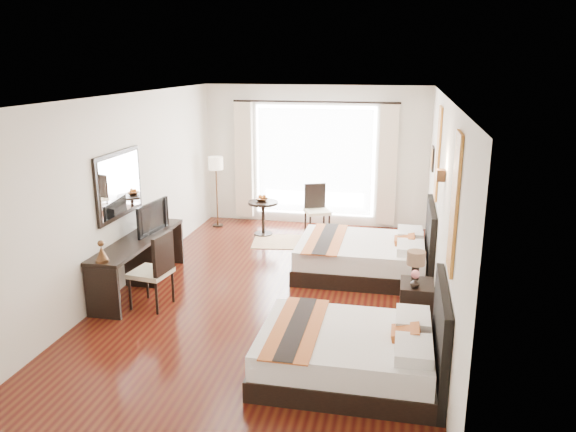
% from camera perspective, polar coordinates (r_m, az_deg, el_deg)
% --- Properties ---
extents(floor, '(4.50, 7.50, 0.01)m').
position_cam_1_polar(floor, '(8.20, -1.49, -7.93)').
color(floor, '#380D0A').
rests_on(floor, ground).
extents(ceiling, '(4.50, 7.50, 0.02)m').
position_cam_1_polar(ceiling, '(7.53, -1.64, 11.97)').
color(ceiling, white).
rests_on(ceiling, wall_headboard).
extents(wall_headboard, '(0.01, 7.50, 2.80)m').
position_cam_1_polar(wall_headboard, '(7.57, 15.23, 0.77)').
color(wall_headboard, silver).
rests_on(wall_headboard, floor).
extents(wall_desk, '(0.01, 7.50, 2.80)m').
position_cam_1_polar(wall_desk, '(8.53, -16.42, 2.31)').
color(wall_desk, silver).
rests_on(wall_desk, floor).
extents(wall_window, '(4.50, 0.01, 2.80)m').
position_cam_1_polar(wall_window, '(11.35, 2.76, 6.10)').
color(wall_window, silver).
rests_on(wall_window, floor).
extents(wall_entry, '(4.50, 0.01, 2.80)m').
position_cam_1_polar(wall_entry, '(4.38, -12.92, -9.98)').
color(wall_entry, silver).
rests_on(wall_entry, floor).
extents(window_glass, '(2.40, 0.02, 2.20)m').
position_cam_1_polar(window_glass, '(11.35, 2.74, 5.59)').
color(window_glass, white).
rests_on(window_glass, wall_window).
extents(sheer_curtain, '(2.30, 0.02, 2.10)m').
position_cam_1_polar(sheer_curtain, '(11.30, 2.70, 5.54)').
color(sheer_curtain, white).
rests_on(sheer_curtain, wall_window).
extents(drape_left, '(0.35, 0.14, 2.35)m').
position_cam_1_polar(drape_left, '(11.57, -4.48, 5.65)').
color(drape_left, beige).
rests_on(drape_left, floor).
extents(drape_right, '(0.35, 0.14, 2.35)m').
position_cam_1_polar(drape_right, '(11.13, 10.08, 5.06)').
color(drape_right, beige).
rests_on(drape_right, floor).
extents(art_panel_near, '(0.03, 0.50, 1.35)m').
position_cam_1_polar(art_panel_near, '(5.54, 16.55, 1.23)').
color(art_panel_near, maroon).
rests_on(art_panel_near, wall_headboard).
extents(art_panel_far, '(0.03, 0.50, 1.35)m').
position_cam_1_polar(art_panel_far, '(8.50, 15.00, 6.16)').
color(art_panel_far, maroon).
rests_on(art_panel_far, wall_headboard).
extents(wall_sconce, '(0.10, 0.14, 0.14)m').
position_cam_1_polar(wall_sconce, '(7.04, 15.27, 4.02)').
color(wall_sconce, '#492E1A').
rests_on(wall_sconce, wall_headboard).
extents(mirror_frame, '(0.04, 1.25, 0.95)m').
position_cam_1_polar(mirror_frame, '(8.36, -16.81, 3.08)').
color(mirror_frame, black).
rests_on(mirror_frame, wall_desk).
extents(mirror_glass, '(0.01, 1.12, 0.82)m').
position_cam_1_polar(mirror_glass, '(8.35, -16.66, 3.07)').
color(mirror_glass, white).
rests_on(mirror_glass, mirror_frame).
extents(bed_near, '(1.93, 1.50, 1.08)m').
position_cam_1_polar(bed_near, '(6.15, 6.78, -13.54)').
color(bed_near, black).
rests_on(bed_near, floor).
extents(bed_far, '(2.07, 1.61, 1.16)m').
position_cam_1_polar(bed_far, '(8.90, 8.09, -4.01)').
color(bed_far, black).
rests_on(bed_far, floor).
extents(nightstand, '(0.42, 0.52, 0.50)m').
position_cam_1_polar(nightstand, '(7.53, 12.90, -8.44)').
color(nightstand, black).
rests_on(nightstand, floor).
extents(table_lamp, '(0.24, 0.24, 0.38)m').
position_cam_1_polar(table_lamp, '(7.48, 12.87, -4.40)').
color(table_lamp, black).
rests_on(table_lamp, nightstand).
extents(vase, '(0.15, 0.15, 0.12)m').
position_cam_1_polar(vase, '(7.26, 12.77, -6.66)').
color(vase, black).
rests_on(vase, nightstand).
extents(console_desk, '(0.50, 2.20, 0.76)m').
position_cam_1_polar(console_desk, '(8.58, -14.84, -4.63)').
color(console_desk, black).
rests_on(console_desk, floor).
extents(television, '(0.20, 0.83, 0.47)m').
position_cam_1_polar(television, '(8.68, -14.01, -0.08)').
color(television, black).
rests_on(television, console_desk).
extents(bronze_figurine, '(0.22, 0.22, 0.26)m').
position_cam_1_polar(bronze_figurine, '(7.58, -18.41, -3.54)').
color(bronze_figurine, '#492E1A').
rests_on(bronze_figurine, console_desk).
extents(desk_chair, '(0.55, 0.55, 1.05)m').
position_cam_1_polar(desk_chair, '(7.90, -13.56, -6.77)').
color(desk_chair, beige).
rests_on(desk_chair, floor).
extents(floor_lamp, '(0.29, 0.29, 1.43)m').
position_cam_1_polar(floor_lamp, '(11.23, -7.33, 4.85)').
color(floor_lamp, black).
rests_on(floor_lamp, floor).
extents(side_table, '(0.57, 0.57, 0.66)m').
position_cam_1_polar(side_table, '(10.78, -2.53, -0.23)').
color(side_table, black).
rests_on(side_table, floor).
extents(fruit_bowl, '(0.28, 0.28, 0.06)m').
position_cam_1_polar(fruit_bowl, '(10.72, -2.67, 1.66)').
color(fruit_bowl, '#473419').
rests_on(fruit_bowl, side_table).
extents(window_chair, '(0.59, 0.59, 0.96)m').
position_cam_1_polar(window_chair, '(10.87, 2.95, -0.31)').
color(window_chair, beige).
rests_on(window_chair, floor).
extents(jute_rug, '(1.37, 1.03, 0.01)m').
position_cam_1_polar(jute_rug, '(10.43, -0.07, -2.64)').
color(jute_rug, tan).
rests_on(jute_rug, floor).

